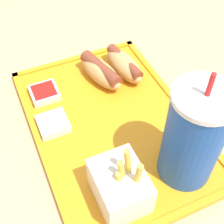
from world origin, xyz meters
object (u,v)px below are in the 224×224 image
object	(u,v)px
hot_dog_near	(101,71)
sauce_cup_mayo	(53,124)
fries_carton	(120,186)
soda_cup	(193,137)
sauce_cup_ketchup	(44,93)
hot_dog_far	(124,65)

from	to	relation	value
hot_dog_near	sauce_cup_mayo	bearing A→B (deg)	-58.31
fries_carton	soda_cup	bearing A→B (deg)	91.27
fries_carton	sauce_cup_ketchup	size ratio (longest dim) A/B	2.05
soda_cup	sauce_cup_mayo	world-z (taller)	soda_cup
hot_dog_far	sauce_cup_ketchup	xyz separation A→B (m)	(-0.00, -0.18, -0.02)
sauce_cup_mayo	sauce_cup_ketchup	bearing A→B (deg)	174.77
soda_cup	hot_dog_far	bearing A→B (deg)	177.13
hot_dog_near	sauce_cup_ketchup	world-z (taller)	hot_dog_near
sauce_cup_ketchup	sauce_cup_mayo	bearing A→B (deg)	-5.23
hot_dog_far	hot_dog_near	world-z (taller)	hot_dog_near
hot_dog_near	sauce_cup_ketchup	size ratio (longest dim) A/B	2.30
sauce_cup_mayo	fries_carton	bearing A→B (deg)	16.47
hot_dog_near	sauce_cup_mayo	distance (m)	0.15
soda_cup	hot_dog_near	size ratio (longest dim) A/B	1.68
hot_dog_far	fries_carton	bearing A→B (deg)	-27.03
sauce_cup_ketchup	fries_carton	bearing A→B (deg)	9.70
hot_dog_far	sauce_cup_ketchup	size ratio (longest dim) A/B	2.25
fries_carton	hot_dog_near	bearing A→B (deg)	163.30
hot_dog_near	sauce_cup_ketchup	bearing A→B (deg)	-91.93
hot_dog_far	hot_dog_near	distance (m)	0.05
hot_dog_far	fries_carton	size ratio (longest dim) A/B	1.10
hot_dog_far	sauce_cup_ketchup	world-z (taller)	hot_dog_far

